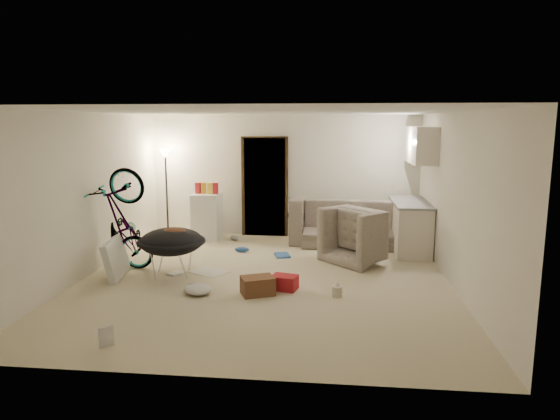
# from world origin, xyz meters

# --- Properties ---
(floor) EXTENTS (5.50, 6.00, 0.02)m
(floor) POSITION_xyz_m (0.00, 0.00, -0.01)
(floor) COLOR beige
(floor) RESTS_ON ground
(ceiling) EXTENTS (5.50, 6.00, 0.02)m
(ceiling) POSITION_xyz_m (0.00, 0.00, 2.51)
(ceiling) COLOR white
(ceiling) RESTS_ON wall_back
(wall_back) EXTENTS (5.50, 0.02, 2.50)m
(wall_back) POSITION_xyz_m (0.00, 3.01, 1.25)
(wall_back) COLOR white
(wall_back) RESTS_ON floor
(wall_front) EXTENTS (5.50, 0.02, 2.50)m
(wall_front) POSITION_xyz_m (0.00, -3.01, 1.25)
(wall_front) COLOR white
(wall_front) RESTS_ON floor
(wall_left) EXTENTS (0.02, 6.00, 2.50)m
(wall_left) POSITION_xyz_m (-2.76, 0.00, 1.25)
(wall_left) COLOR white
(wall_left) RESTS_ON floor
(wall_right) EXTENTS (0.02, 6.00, 2.50)m
(wall_right) POSITION_xyz_m (2.76, 0.00, 1.25)
(wall_right) COLOR white
(wall_right) RESTS_ON floor
(doorway) EXTENTS (0.85, 0.10, 2.04)m
(doorway) POSITION_xyz_m (-0.40, 2.97, 1.02)
(doorway) COLOR black
(doorway) RESTS_ON floor
(door_trim) EXTENTS (0.97, 0.04, 2.10)m
(door_trim) POSITION_xyz_m (-0.40, 2.94, 1.02)
(door_trim) COLOR #302110
(door_trim) RESTS_ON floor
(floor_lamp) EXTENTS (0.28, 0.28, 1.81)m
(floor_lamp) POSITION_xyz_m (-2.40, 2.65, 1.31)
(floor_lamp) COLOR black
(floor_lamp) RESTS_ON floor
(kitchen_counter) EXTENTS (0.60, 1.50, 0.88)m
(kitchen_counter) POSITION_xyz_m (2.43, 2.00, 0.44)
(kitchen_counter) COLOR silver
(kitchen_counter) RESTS_ON floor
(counter_top) EXTENTS (0.64, 1.54, 0.04)m
(counter_top) POSITION_xyz_m (2.43, 2.00, 0.90)
(counter_top) COLOR gray
(counter_top) RESTS_ON kitchen_counter
(kitchen_uppers) EXTENTS (0.38, 1.40, 0.65)m
(kitchen_uppers) POSITION_xyz_m (2.56, 2.00, 1.95)
(kitchen_uppers) COLOR silver
(kitchen_uppers) RESTS_ON wall_right
(sofa) EXTENTS (2.33, 0.99, 0.67)m
(sofa) POSITION_xyz_m (1.35, 2.45, 0.34)
(sofa) COLOR #384039
(sofa) RESTS_ON floor
(armchair) EXTENTS (1.39, 1.39, 0.68)m
(armchair) POSITION_xyz_m (1.59, 1.26, 0.34)
(armchair) COLOR #384039
(armchair) RESTS_ON floor
(bicycle) EXTENTS (1.75, 0.88, 0.98)m
(bicycle) POSITION_xyz_m (-2.30, 0.22, 0.44)
(bicycle) COLOR black
(bicycle) RESTS_ON floor
(book_asset) EXTENTS (0.28, 0.28, 0.02)m
(book_asset) POSITION_xyz_m (-1.41, -2.55, 0.01)
(book_asset) COLOR #A61920
(book_asset) RESTS_ON floor
(mini_fridge) EXTENTS (0.56, 0.56, 0.93)m
(mini_fridge) POSITION_xyz_m (-1.54, 2.55, 0.46)
(mini_fridge) COLOR white
(mini_fridge) RESTS_ON floor
(snack_box_0) EXTENTS (0.11, 0.09, 0.30)m
(snack_box_0) POSITION_xyz_m (-1.71, 2.55, 1.00)
(snack_box_0) COLOR #A61920
(snack_box_0) RESTS_ON mini_fridge
(snack_box_1) EXTENTS (0.11, 0.08, 0.30)m
(snack_box_1) POSITION_xyz_m (-1.59, 2.55, 1.00)
(snack_box_1) COLOR orange
(snack_box_1) RESTS_ON mini_fridge
(snack_box_2) EXTENTS (0.12, 0.10, 0.30)m
(snack_box_2) POSITION_xyz_m (-1.47, 2.55, 1.00)
(snack_box_2) COLOR yellow
(snack_box_2) RESTS_ON mini_fridge
(snack_box_3) EXTENTS (0.10, 0.08, 0.30)m
(snack_box_3) POSITION_xyz_m (-1.35, 2.55, 1.00)
(snack_box_3) COLOR #A61920
(snack_box_3) RESTS_ON mini_fridge
(saucer_chair) EXTENTS (1.05, 1.05, 0.74)m
(saucer_chair) POSITION_xyz_m (-1.46, 0.04, 0.44)
(saucer_chair) COLOR silver
(saucer_chair) RESTS_ON floor
(hoodie) EXTENTS (0.59, 0.54, 0.22)m
(hoodie) POSITION_xyz_m (-1.41, 0.01, 0.65)
(hoodie) COLOR #4D2B1A
(hoodie) RESTS_ON saucer_chair
(sofa_drape) EXTENTS (0.60, 0.50, 0.28)m
(sofa_drape) POSITION_xyz_m (0.40, 2.45, 0.54)
(sofa_drape) COLOR black
(sofa_drape) RESTS_ON sofa
(tv_box) EXTENTS (0.36, 0.90, 0.59)m
(tv_box) POSITION_xyz_m (-2.30, -0.10, 0.29)
(tv_box) COLOR silver
(tv_box) RESTS_ON floor
(drink_case_a) EXTENTS (0.53, 0.46, 0.25)m
(drink_case_a) POSITION_xyz_m (-0.01, -0.69, 0.13)
(drink_case_a) COLOR brown
(drink_case_a) RESTS_ON floor
(drink_case_b) EXTENTS (0.41, 0.34, 0.20)m
(drink_case_b) POSITION_xyz_m (0.34, -0.45, 0.10)
(drink_case_b) COLOR #A61920
(drink_case_b) RESTS_ON floor
(juicer) EXTENTS (0.14, 0.14, 0.20)m
(juicer) POSITION_xyz_m (1.09, -0.65, 0.08)
(juicer) COLOR beige
(juicer) RESTS_ON floor
(newspaper) EXTENTS (0.71, 0.66, 0.01)m
(newspaper) POSITION_xyz_m (-0.94, 0.27, 0.00)
(newspaper) COLOR silver
(newspaper) RESTS_ON floor
(book_blue) EXTENTS (0.33, 0.39, 0.03)m
(book_blue) POSITION_xyz_m (0.13, 1.34, 0.02)
(book_blue) COLOR #2E5BA8
(book_blue) RESTS_ON floor
(book_white) EXTENTS (0.29, 0.31, 0.02)m
(book_white) POSITION_xyz_m (-1.44, 0.11, 0.01)
(book_white) COLOR silver
(book_white) RESTS_ON floor
(shoe_0) EXTENTS (0.28, 0.13, 0.10)m
(shoe_0) POSITION_xyz_m (-0.64, 1.54, 0.05)
(shoe_0) COLOR #2E5BA8
(shoe_0) RESTS_ON floor
(shoe_1) EXTENTS (0.26, 0.30, 0.11)m
(shoe_1) POSITION_xyz_m (-0.96, 2.45, 0.05)
(shoe_1) COLOR slate
(shoe_1) RESTS_ON floor
(shoe_3) EXTENTS (0.31, 0.25, 0.11)m
(shoe_3) POSITION_xyz_m (-0.90, -0.65, 0.05)
(shoe_3) COLOR slate
(shoe_3) RESTS_ON floor
(clothes_lump_b) EXTENTS (0.51, 0.45, 0.15)m
(clothes_lump_b) POSITION_xyz_m (0.94, 2.53, 0.07)
(clothes_lump_b) COLOR black
(clothes_lump_b) RESTS_ON floor
(clothes_lump_c) EXTENTS (0.54, 0.52, 0.13)m
(clothes_lump_c) POSITION_xyz_m (-0.84, -0.76, 0.06)
(clothes_lump_c) COLOR silver
(clothes_lump_c) RESTS_ON floor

